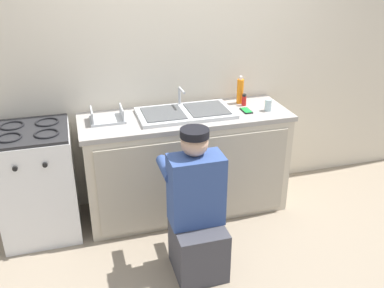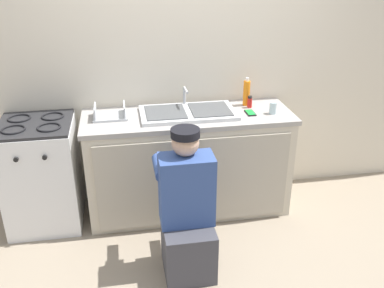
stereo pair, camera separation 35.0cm
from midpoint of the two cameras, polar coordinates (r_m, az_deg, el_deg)
ground_plane at (r=3.79m, az=-2.26°, el=-10.79°), size 12.00×12.00×0.00m
back_wall at (r=3.83m, az=-4.99°, el=10.34°), size 6.00×0.10×2.50m
counter_cabinet at (r=3.80m, az=-3.44°, el=-2.93°), size 1.74×0.62×0.88m
countertop at (r=3.61m, az=-3.66°, el=3.57°), size 1.78×0.62×0.04m
sink_double_basin at (r=3.60m, az=-3.69°, el=4.16°), size 0.80×0.44×0.19m
stove_range at (r=3.76m, az=-22.41°, el=-4.78°), size 0.59×0.62×0.94m
plumber_person at (r=3.09m, az=-2.64°, el=-9.57°), size 0.42×0.61×1.10m
soap_bottle_orange at (r=3.85m, az=3.85°, el=7.03°), size 0.06×0.06×0.25m
water_glass at (r=3.71m, az=7.47°, el=5.13°), size 0.06×0.06×0.10m
spice_bottle_red at (r=3.81m, az=4.35°, el=5.84°), size 0.04×0.04×0.10m
dish_rack_tray at (r=3.56m, az=-14.01°, el=3.31°), size 0.28×0.22×0.11m
cell_phone at (r=3.69m, az=4.56°, el=4.41°), size 0.07×0.14×0.01m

